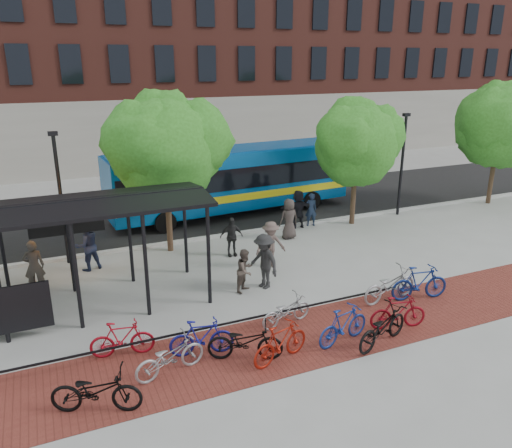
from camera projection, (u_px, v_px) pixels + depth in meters
name	position (u px, v px, depth m)	size (l,w,h in m)	color
ground	(269.00, 267.00, 19.15)	(160.00, 160.00, 0.00)	#9E9E99
asphalt_street	(204.00, 212.00, 26.10)	(160.00, 8.00, 0.01)	black
curb	(232.00, 234.00, 22.61)	(160.00, 0.25, 0.12)	#B7B7B2
brick_strip	(280.00, 343.00, 14.04)	(24.00, 3.00, 0.01)	maroon
bike_rack_rail	(225.00, 338.00, 14.33)	(12.00, 0.05, 0.95)	black
building_brick	(247.00, 29.00, 42.42)	(55.00, 14.00, 20.00)	brown
bus_shelter	(27.00, 224.00, 14.69)	(10.60, 3.07, 3.60)	black
tree_b	(167.00, 144.00, 19.55)	(5.15, 4.20, 6.47)	#382619
tree_c	(358.00, 140.00, 23.11)	(4.66, 3.80, 5.92)	#382619
tree_d	(501.00, 121.00, 26.41)	(5.39, 4.40, 6.55)	#382619
lamp_post_left	(61.00, 195.00, 18.75)	(0.35, 0.20, 5.12)	black
lamp_post_right	(402.00, 162.00, 24.84)	(0.35, 0.20, 5.12)	black
bus	(232.00, 177.00, 25.27)	(12.64, 3.60, 3.37)	#084F94
bike_0	(96.00, 391.00, 11.18)	(0.72, 2.06, 1.08)	black
bike_1	(122.00, 339.00, 13.31)	(0.48, 1.70, 1.02)	maroon
bike_2	(170.00, 356.00, 12.53)	(0.67, 1.91, 1.01)	gray
bike_3	(202.00, 337.00, 13.35)	(0.49, 1.75, 1.05)	navy
bike_4	(245.00, 342.00, 13.15)	(0.70, 2.00, 1.05)	black
bike_5	(281.00, 343.00, 13.06)	(0.52, 1.83, 1.10)	maroon
bike_6	(286.00, 311.00, 14.90)	(0.61, 1.75, 0.92)	#939496
bike_7	(343.00, 325.00, 13.91)	(0.52, 1.84, 1.10)	navy
bike_8	(382.00, 327.00, 13.82)	(0.73, 2.08, 1.09)	black
bike_9	(398.00, 312.00, 14.67)	(0.49, 1.73, 1.04)	maroon
bike_10	(390.00, 285.00, 16.36)	(0.75, 2.14, 1.13)	gray
bike_11	(420.00, 283.00, 16.43)	(0.56, 1.99, 1.20)	navy
pedestrian_1	(34.00, 266.00, 16.93)	(0.68, 0.44, 1.85)	#474039
pedestrian_2	(87.00, 245.00, 18.67)	(0.95, 0.74, 1.95)	#1C2542
pedestrian_3	(271.00, 245.00, 18.93)	(1.18, 0.68, 1.83)	brown
pedestrian_4	(231.00, 237.00, 20.06)	(0.96, 0.40, 1.63)	black
pedestrian_5	(298.00, 209.00, 23.42)	(1.69, 0.54, 1.82)	black
pedestrian_6	(289.00, 219.00, 22.00)	(0.89, 0.58, 1.81)	#39312D
pedestrian_7	(311.00, 210.00, 23.72)	(0.59, 0.38, 1.61)	#1B2940
pedestrian_8	(245.00, 270.00, 17.00)	(0.74, 0.58, 1.53)	#50443B
pedestrian_9	(264.00, 261.00, 17.20)	(1.27, 0.73, 1.96)	black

